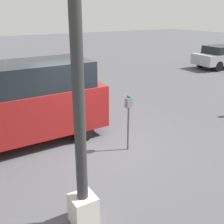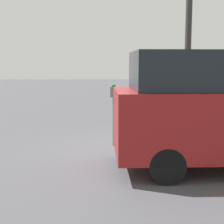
{
  "view_description": "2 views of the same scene",
  "coord_description": "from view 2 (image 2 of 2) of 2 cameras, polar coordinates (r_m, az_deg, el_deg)",
  "views": [
    {
      "loc": [
        3.24,
        6.41,
        3.64
      ],
      "look_at": [
        -0.67,
        -0.09,
        0.9
      ],
      "focal_mm": 45.0,
      "sensor_mm": 36.0,
      "label": 1
    },
    {
      "loc": [
        -0.89,
        -7.98,
        2.06
      ],
      "look_at": [
        -0.79,
        0.57,
        0.87
      ],
      "focal_mm": 55.0,
      "sensor_mm": 36.0,
      "label": 2
    }
  ],
  "objects": [
    {
      "name": "lamp_post",
      "position": [
        10.85,
        12.48,
        9.48
      ],
      "size": [
        0.44,
        0.44,
        6.35
      ],
      "color": "beige",
      "rests_on": "ground"
    },
    {
      "name": "ground_plane",
      "position": [
        8.29,
        5.54,
        -6.52
      ],
      "size": [
        80.0,
        80.0,
        0.0
      ],
      "primitive_type": "plane",
      "color": "#4C4C51"
    },
    {
      "name": "parking_meter_near",
      "position": [
        8.66,
        0.28,
        1.97
      ],
      "size": [
        0.22,
        0.15,
        1.58
      ],
      "rotation": [
        0.0,
        0.0,
        0.21
      ],
      "color": "#4C4C4C",
      "rests_on": "ground"
    }
  ]
}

